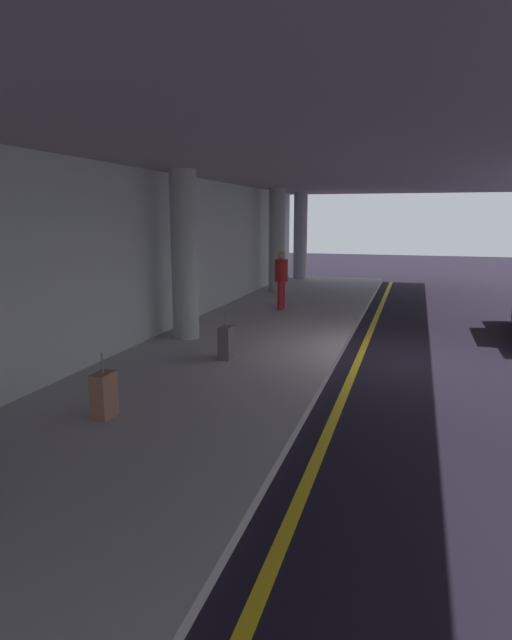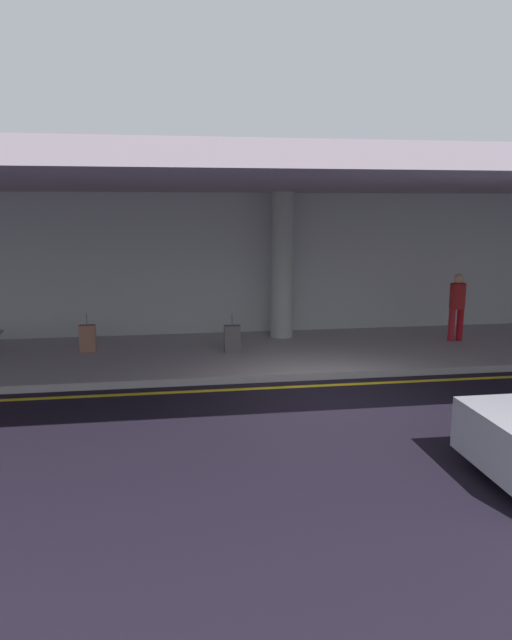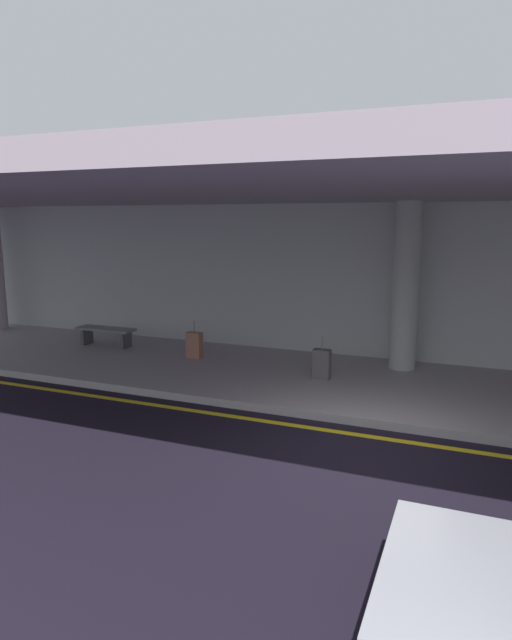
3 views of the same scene
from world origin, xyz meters
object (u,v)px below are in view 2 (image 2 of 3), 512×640
Objects in this scene: suitcase_upright_primary at (88,338)px; suitcase_upright_secondary at (232,339)px; traveler_with_luggage at (457,303)px; support_column_left_mid at (282,266)px.

suitcase_upright_secondary is at bearing -17.33° from suitcase_upright_primary.
suitcase_upright_secondary is (-5.63, -0.34, -0.65)m from traveler_with_luggage.
traveler_with_luggage is 1.87× the size of suitcase_upright_secondary.
traveler_with_luggage is 1.87× the size of suitcase_upright_primary.
support_column_left_mid is 2.56m from suitcase_upright_secondary.
suitcase_upright_primary is 1.00× the size of suitcase_upright_secondary.
suitcase_upright_primary is at bearing -25.21° from traveler_with_luggage.
suitcase_upright_secondary is (-1.44, -1.47, -1.51)m from support_column_left_mid.
suitcase_upright_primary is at bearing -178.87° from suitcase_upright_secondary.
support_column_left_mid is 5.05m from suitcase_upright_primary.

